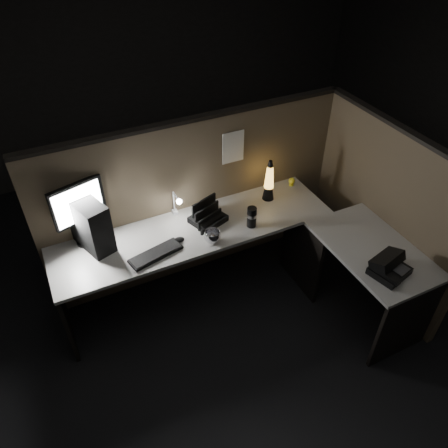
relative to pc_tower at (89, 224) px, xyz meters
name	(u,v)px	position (x,y,z in m)	size (l,w,h in m)	color
floor	(243,334)	(0.92, -0.78, -0.93)	(6.00, 6.00, 0.00)	black
room_shell	(251,166)	(0.92, -0.78, 0.69)	(6.00, 6.00, 6.00)	silver
partition_back	(196,201)	(0.92, 0.15, -0.18)	(2.66, 0.06, 1.50)	brown
partition_right	(381,213)	(2.25, -0.68, -0.18)	(0.06, 1.66, 1.50)	brown
desk	(251,257)	(1.10, -0.52, -0.35)	(2.60, 1.60, 0.73)	#A8A59E
pc_tower	(89,224)	(0.00, 0.00, 0.00)	(0.17, 0.39, 0.41)	black
monitor	(79,208)	(-0.04, 0.07, 0.11)	(0.40, 0.18, 0.53)	black
keyboard	(156,254)	(0.39, -0.33, -0.19)	(0.41, 0.14, 0.02)	black
mouse	(179,240)	(0.60, -0.26, -0.19)	(0.08, 0.06, 0.03)	black
clip_lamp	(177,205)	(0.70, 0.02, -0.06)	(0.05, 0.19, 0.24)	silver
organizer	(207,216)	(0.91, -0.12, -0.16)	(0.32, 0.30, 0.20)	black
lava_lamp	(269,183)	(1.52, -0.06, -0.04)	(0.10, 0.10, 0.38)	black
travel_mug	(252,217)	(1.20, -0.33, -0.11)	(0.08, 0.08, 0.18)	black
steel_mug	(212,237)	(0.84, -0.37, -0.15)	(0.13, 0.13, 0.10)	silver
figurine	(292,181)	(1.81, 0.02, -0.15)	(0.06, 0.06, 0.06)	yellow
pinned_paper	(233,147)	(1.26, 0.12, 0.28)	(0.20, 0.00, 0.28)	white
desk_phone	(388,267)	(1.83, -1.22, -0.15)	(0.30, 0.30, 0.15)	black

